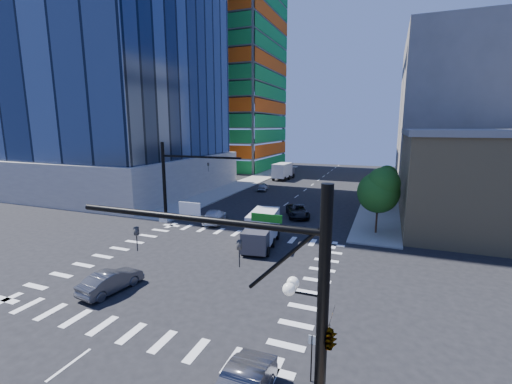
% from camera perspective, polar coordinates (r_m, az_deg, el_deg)
% --- Properties ---
extents(ground, '(160.00, 160.00, 0.00)m').
position_cam_1_polar(ground, '(27.88, -9.21, -12.30)').
color(ground, black).
rests_on(ground, ground).
extents(road_markings, '(20.00, 20.00, 0.01)m').
position_cam_1_polar(road_markings, '(27.88, -9.21, -12.29)').
color(road_markings, silver).
rests_on(road_markings, ground).
extents(sidewalk_ne, '(5.00, 60.00, 0.15)m').
position_cam_1_polar(sidewalk_ne, '(62.96, 20.19, 0.26)').
color(sidewalk_ne, gray).
rests_on(sidewalk_ne, ground).
extents(sidewalk_nw, '(5.00, 60.00, 0.15)m').
position_cam_1_polar(sidewalk_nw, '(67.99, -1.34, 1.66)').
color(sidewalk_nw, gray).
rests_on(sidewalk_nw, ground).
extents(construction_building, '(25.16, 34.50, 70.60)m').
position_cam_1_polar(construction_building, '(94.26, -4.89, 19.15)').
color(construction_building, slate).
rests_on(construction_building, ground).
extents(commercial_building, '(20.50, 22.50, 10.60)m').
position_cam_1_polar(commercial_building, '(45.92, 35.88, 1.79)').
color(commercial_building, tan).
rests_on(commercial_building, ground).
extents(bg_building_ne, '(24.00, 30.00, 28.00)m').
position_cam_1_polar(bg_building_ne, '(78.31, 32.00, 11.49)').
color(bg_building_ne, slate).
rests_on(bg_building_ne, ground).
extents(signal_mast_se, '(10.51, 2.48, 9.00)m').
position_cam_1_polar(signal_mast_se, '(12.32, 6.76, -17.70)').
color(signal_mast_se, black).
rests_on(signal_mast_se, sidewalk_se).
extents(signal_mast_nw, '(10.20, 0.40, 9.00)m').
position_cam_1_polar(signal_mast_nw, '(41.11, -13.43, 2.99)').
color(signal_mast_nw, black).
rests_on(signal_mast_nw, sidewalk_nw).
extents(tree_south, '(4.16, 4.16, 6.82)m').
position_cam_1_polar(tree_south, '(36.46, 19.95, 0.38)').
color(tree_south, '#382316').
rests_on(tree_south, sidewalk_ne).
extents(tree_north, '(3.54, 3.52, 5.78)m').
position_cam_1_polar(tree_north, '(48.42, 20.62, 1.93)').
color(tree_north, '#382316').
rests_on(tree_north, sidewalk_ne).
extents(no_parking_sign, '(0.30, 0.06, 2.20)m').
position_cam_1_polar(no_parking_sign, '(16.30, 9.24, -24.95)').
color(no_parking_sign, black).
rests_on(no_parking_sign, ground).
extents(car_nb_far, '(4.23, 5.77, 1.46)m').
position_cam_1_polar(car_nb_far, '(42.27, 6.95, -3.16)').
color(car_nb_far, black).
rests_on(car_nb_far, ground).
extents(car_sb_near, '(3.44, 5.56, 1.50)m').
position_cam_1_polar(car_sb_near, '(39.79, -6.98, -4.01)').
color(car_sb_near, white).
rests_on(car_sb_near, ground).
extents(car_sb_mid, '(2.34, 4.21, 1.35)m').
position_cam_1_polar(car_sb_mid, '(59.35, 1.18, 0.91)').
color(car_sb_mid, '#9A9CA2').
rests_on(car_sb_mid, ground).
extents(car_sb_cross, '(2.12, 4.57, 1.45)m').
position_cam_1_polar(car_sb_cross, '(25.58, -22.99, -13.48)').
color(car_sb_cross, '#47474C').
rests_on(car_sb_cross, ground).
extents(box_truck_near, '(3.22, 6.12, 3.07)m').
position_cam_1_polar(box_truck_near, '(31.48, 0.83, -6.78)').
color(box_truck_near, black).
rests_on(box_truck_near, ground).
extents(box_truck_far, '(3.27, 6.76, 3.45)m').
position_cam_1_polar(box_truck_far, '(72.18, 4.68, 3.33)').
color(box_truck_far, black).
rests_on(box_truck_far, ground).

